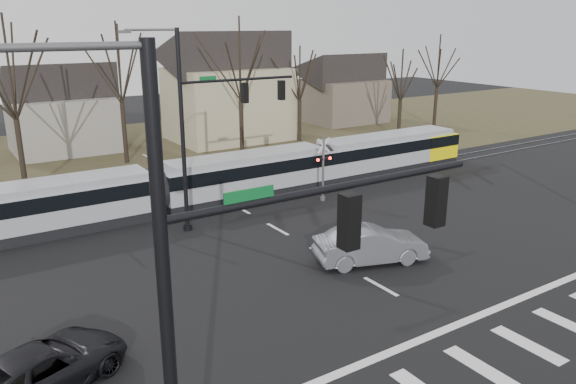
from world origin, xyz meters
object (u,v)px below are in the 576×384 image
rail_crossing_signal (323,170)px  suv (42,368)px  sedan (371,245)px  tram (245,174)px

rail_crossing_signal → suv: bearing=-149.7°
sedan → rail_crossing_signal: 9.48m
tram → sedan: tram is taller
suv → sedan: bearing=-106.4°
tram → sedan: size_ratio=6.67×
tram → sedan: (-0.13, -11.86, -0.64)m
tram → rail_crossing_signal: rail_crossing_signal is taller
sedan → rail_crossing_signal: bearing=-5.1°
tram → sedan: bearing=-90.6°
suv → rail_crossing_signal: (17.91, 10.47, 1.17)m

